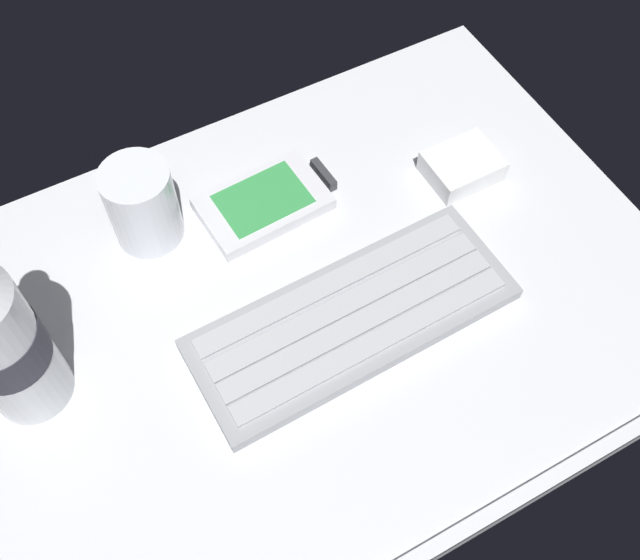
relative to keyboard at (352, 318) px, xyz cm
name	(u,v)px	position (x,y,z in cm)	size (l,w,h in cm)	color
ground_plane	(321,305)	(-1.25, 3.39, -1.79)	(64.00, 48.00, 2.80)	silver
keyboard	(352,318)	(0.00, 0.00, 0.00)	(29.27, 11.73, 1.70)	#93969B
handheld_device	(269,201)	(-0.59, 15.13, -0.08)	(13.12, 8.30, 1.50)	silver
juice_cup	(143,207)	(-11.98, 17.71, 3.10)	(6.40, 6.40, 8.50)	silver
charger_block	(462,166)	(18.01, 9.44, 0.39)	(7.00, 5.60, 2.40)	white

